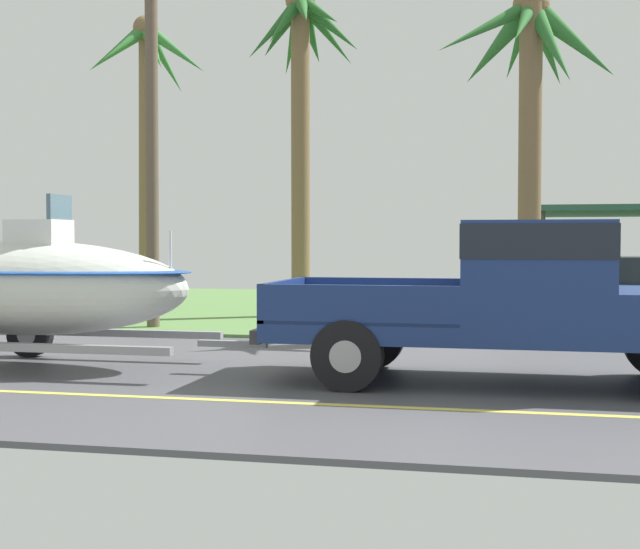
# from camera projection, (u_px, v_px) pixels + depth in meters

# --- Properties ---
(ground) EXTENTS (36.00, 22.00, 0.11)m
(ground) POSITION_uv_depth(u_px,v_px,m) (505.00, 321.00, 18.62)
(ground) COLOR #4C4C51
(pickup_truck_towing) EXTENTS (5.64, 2.15, 1.90)m
(pickup_truck_towing) POSITION_uv_depth(u_px,v_px,m) (533.00, 294.00, 10.31)
(pickup_truck_towing) COLOR navy
(pickup_truck_towing) RESTS_ON ground
(boat_on_trailer) EXTENTS (5.96, 2.16, 2.29)m
(boat_on_trailer) POSITION_uv_depth(u_px,v_px,m) (22.00, 287.00, 11.74)
(boat_on_trailer) COLOR gray
(boat_on_trailer) RESTS_ON ground
(parked_sedan_near) EXTENTS (4.48, 1.95, 1.38)m
(parked_sedan_near) POSITION_uv_depth(u_px,v_px,m) (604.00, 293.00, 17.05)
(parked_sedan_near) COLOR #234C89
(parked_sedan_near) RESTS_ON ground
(palm_tree_near_left) EXTENTS (2.62, 3.09, 7.17)m
(palm_tree_near_left) POSITION_uv_depth(u_px,v_px,m) (302.00, 72.00, 19.08)
(palm_tree_near_left) COLOR brown
(palm_tree_near_left) RESTS_ON ground
(palm_tree_far_left) EXTENTS (3.18, 2.84, 6.07)m
(palm_tree_far_left) POSITION_uv_depth(u_px,v_px,m) (530.00, 81.00, 15.26)
(palm_tree_far_left) COLOR brown
(palm_tree_far_left) RESTS_ON ground
(palm_tree_far_right) EXTENTS (3.31, 2.51, 7.18)m
(palm_tree_far_right) POSITION_uv_depth(u_px,v_px,m) (147.00, 99.00, 21.59)
(palm_tree_far_right) COLOR brown
(palm_tree_far_right) RESTS_ON ground
(utility_pole) EXTENTS (0.24, 1.80, 8.97)m
(utility_pole) POSITION_uv_depth(u_px,v_px,m) (152.00, 83.00, 16.55)
(utility_pole) COLOR brown
(utility_pole) RESTS_ON ground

